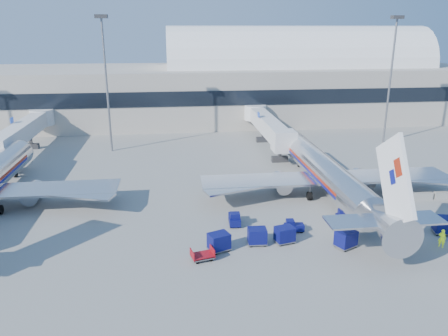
{
  "coord_description": "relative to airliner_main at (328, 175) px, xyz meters",
  "views": [
    {
      "loc": [
        -9.21,
        -45.59,
        20.52
      ],
      "look_at": [
        -3.06,
        6.0,
        3.81
      ],
      "focal_mm": 35.0,
      "sensor_mm": 36.0,
      "label": 1
    }
  ],
  "objects": [
    {
      "name": "cart_train_b",
      "position": [
        -11.32,
        -11.73,
        -2.03
      ],
      "size": [
        1.96,
        1.52,
        1.69
      ],
      "rotation": [
        0.0,
        0.0,
        -0.03
      ],
      "color": "#0A0D4F",
      "rests_on": "ground"
    },
    {
      "name": "airliner_main",
      "position": [
        0.0,
        0.0,
        0.0
      ],
      "size": [
        32.0,
        37.26,
        12.07
      ],
      "color": "silver",
      "rests_on": "ground"
    },
    {
      "name": "tug_right",
      "position": [
        -0.67,
        -8.09,
        -2.21
      ],
      "size": [
        2.57,
        1.57,
        1.57
      ],
      "rotation": [
        0.0,
        0.0,
        -0.16
      ],
      "color": "#0A0D4F",
      "rests_on": "ground"
    },
    {
      "name": "jetbridge_mid",
      "position": [
        -44.4,
        26.3,
        1.0
      ],
      "size": [
        4.4,
        27.5,
        6.25
      ],
      "color": "silver",
      "rests_on": "ground"
    },
    {
      "name": "cart_solo_far",
      "position": [
        8.5,
        -11.7,
        -1.94
      ],
      "size": [
        2.41,
        2.05,
        1.84
      ],
      "rotation": [
        0.0,
        0.0,
        -0.24
      ],
      "color": "#0A0D4F",
      "rests_on": "ground"
    },
    {
      "name": "cart_open_red",
      "position": [
        -16.92,
        -14.16,
        -2.53
      ],
      "size": [
        2.34,
        1.9,
        0.55
      ],
      "rotation": [
        0.0,
        0.0,
        0.24
      ],
      "color": "slate",
      "rests_on": "ground"
    },
    {
      "name": "cart_solo_near",
      "position": [
        -2.85,
        -13.39,
        -1.99
      ],
      "size": [
        2.45,
        2.25,
        1.75
      ],
      "rotation": [
        0.0,
        0.0,
        0.47
      ],
      "color": "#0A0D4F",
      "rests_on": "ground"
    },
    {
      "name": "terminal",
      "position": [
        -23.6,
        51.46,
        4.6
      ],
      "size": [
        170.0,
        28.15,
        21.0
      ],
      "color": "#B2AA9E",
      "rests_on": "ground"
    },
    {
      "name": "mast_west",
      "position": [
        -30.0,
        25.49,
        11.87
      ],
      "size": [
        2.0,
        1.2,
        22.6
      ],
      "color": "slate",
      "rests_on": "ground"
    },
    {
      "name": "mast_east",
      "position": [
        20.0,
        25.49,
        11.87
      ],
      "size": [
        2.0,
        1.2,
        22.6
      ],
      "color": "slate",
      "rests_on": "ground"
    },
    {
      "name": "barrier_far",
      "position": [
        14.6,
        -2.51,
        -2.48
      ],
      "size": [
        3.0,
        0.55,
        0.9
      ],
      "primitive_type": "cube",
      "color": "#9E9E96",
      "rests_on": "ground"
    },
    {
      "name": "ramp_worker",
      "position": [
        6.52,
        -14.43,
        -1.99
      ],
      "size": [
        0.8,
        0.8,
        1.88
      ],
      "primitive_type": "imported",
      "rotation": [
        0.0,
        0.0,
        2.35
      ],
      "color": "#BBFF1A",
      "rests_on": "ground"
    },
    {
      "name": "jetbridge_near",
      "position": [
        -2.4,
        26.3,
        1.0
      ],
      "size": [
        4.4,
        27.5,
        6.25
      ],
      "color": "silver",
      "rests_on": "ground"
    },
    {
      "name": "barrier_near",
      "position": [
        8.0,
        -2.51,
        -2.48
      ],
      "size": [
        3.0,
        0.55,
        0.9
      ],
      "primitive_type": "cube",
      "color": "#9E9E96",
      "rests_on": "ground"
    },
    {
      "name": "ground",
      "position": [
        -10.0,
        -4.51,
        -2.93
      ],
      "size": [
        260.0,
        260.0,
        0.0
      ],
      "primitive_type": "plane",
      "color": "gray",
      "rests_on": "ground"
    },
    {
      "name": "barrier_mid",
      "position": [
        11.3,
        -2.51,
        -2.48
      ],
      "size": [
        3.0,
        0.55,
        0.9
      ],
      "primitive_type": "cube",
      "color": "#9E9E96",
      "rests_on": "ground"
    },
    {
      "name": "tug_left",
      "position": [
        -12.92,
        -7.0,
        -2.21
      ],
      "size": [
        1.33,
        2.47,
        1.57
      ],
      "rotation": [
        0.0,
        0.0,
        1.52
      ],
      "color": "#0A0D4F",
      "rests_on": "ground"
    },
    {
      "name": "cart_train_c",
      "position": [
        -15.22,
        -12.57,
        -1.98
      ],
      "size": [
        2.45,
        2.18,
        1.78
      ],
      "rotation": [
        0.0,
        0.0,
        0.38
      ],
      "color": "#0A0D4F",
      "rests_on": "ground"
    },
    {
      "name": "tug_lead",
      "position": [
        -6.99,
        -9.36,
        -2.32
      ],
      "size": [
        2.09,
        1.15,
        1.33
      ],
      "rotation": [
        0.0,
        0.0,
        -0.06
      ],
      "color": "#0A0D4F",
      "rests_on": "ground"
    },
    {
      "name": "cart_train_a",
      "position": [
        -8.54,
        -11.71,
        -2.04
      ],
      "size": [
        2.19,
        1.86,
        1.67
      ],
      "rotation": [
        0.0,
        0.0,
        0.25
      ],
      "color": "#0A0D4F",
      "rests_on": "ground"
    }
  ]
}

